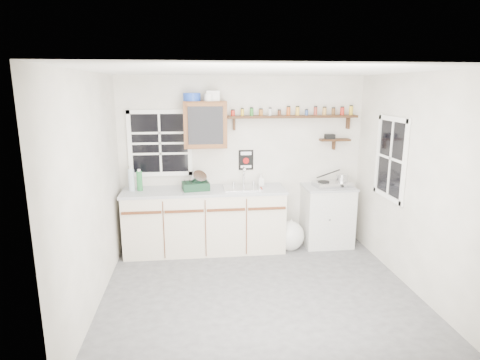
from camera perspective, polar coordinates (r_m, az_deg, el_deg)
The scene contains 18 objects.
room at distance 4.44m, azimuth 2.87°, elevation -1.13°, with size 3.64×3.24×2.54m.
main_cabinet at distance 5.85m, azimuth -5.01°, elevation -5.69°, with size 2.31×0.63×0.92m.
right_cabinet at distance 6.20m, azimuth 12.26°, elevation -4.92°, with size 0.73×0.57×0.91m.
sink at distance 5.76m, azimuth 0.24°, elevation -1.06°, with size 0.52×0.44×0.29m.
upper_cabinet at distance 5.71m, azimuth -4.97°, elevation 7.87°, with size 0.60×0.32×0.65m.
upper_cabinet_clutter at distance 5.69m, azimuth -5.59°, elevation 11.72°, with size 0.50×0.24×0.14m.
spice_shelf at distance 5.95m, azimuth 7.68°, elevation 9.06°, with size 1.91×0.18×0.35m.
secondary_shelf at distance 6.17m, azimuth 13.12°, elevation 5.65°, with size 0.45×0.16×0.24m.
warning_sign at distance 5.97m, azimuth 0.86°, elevation 2.87°, with size 0.22×0.02×0.30m.
window_back at distance 5.90m, azimuth -11.31°, elevation 5.14°, with size 0.93×0.03×0.98m.
window_right at distance 5.48m, azimuth 20.68°, elevation 2.90°, with size 0.03×0.78×1.08m.
water_bottles at distance 5.78m, azimuth -14.71°, elevation -0.00°, with size 0.19×0.09×0.34m.
dish_rack at distance 5.69m, azimuth -6.18°, elevation -0.51°, with size 0.40×0.32×0.28m.
soap_bottle at distance 5.91m, azimuth 2.97°, elevation 0.08°, with size 0.08×0.08×0.18m, color silver.
rag at distance 5.71m, azimuth 2.47°, elevation -1.22°, with size 0.13×0.11×0.02m, color maroon.
hotplate at distance 6.06m, azimuth 13.04°, elevation -0.53°, with size 0.58×0.36×0.08m.
saucepan at distance 6.09m, azimuth 14.23°, elevation 0.33°, with size 0.42×0.30×0.19m.
trash_bag at distance 6.00m, azimuth 7.06°, elevation -7.84°, with size 0.43×0.39×0.49m.
Camera 1 is at (-0.72, -4.24, 2.33)m, focal length 30.00 mm.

